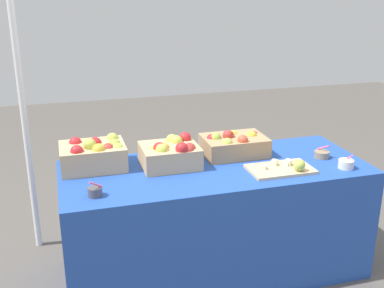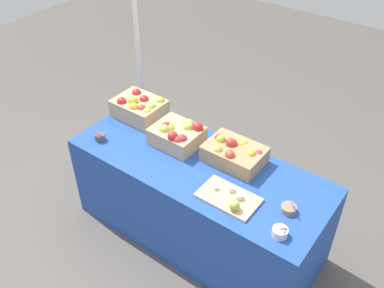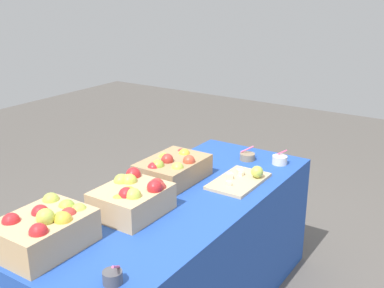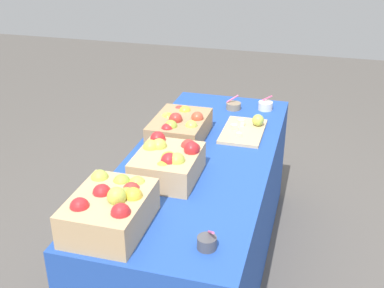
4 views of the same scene
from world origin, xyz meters
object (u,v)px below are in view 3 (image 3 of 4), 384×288
at_px(apple_crate_middle, 133,198).
at_px(sample_bowl_mid, 280,160).
at_px(cutting_board_front, 242,179).
at_px(apple_crate_left, 46,229).
at_px(sample_bowl_near, 113,277).
at_px(apple_crate_right, 173,168).
at_px(sample_bowl_far, 247,156).

height_order(apple_crate_middle, sample_bowl_mid, apple_crate_middle).
bearing_deg(cutting_board_front, apple_crate_middle, 157.22).
xyz_separation_m(apple_crate_left, cutting_board_front, (1.09, -0.37, -0.07)).
bearing_deg(sample_bowl_near, cutting_board_front, 2.20).
height_order(apple_crate_right, sample_bowl_near, apple_crate_right).
bearing_deg(sample_bowl_mid, apple_crate_right, 144.10).
relative_size(apple_crate_left, cutting_board_front, 1.00).
relative_size(apple_crate_right, sample_bowl_near, 4.08).
bearing_deg(apple_crate_middle, sample_bowl_far, -7.50).
height_order(sample_bowl_mid, sample_bowl_far, sample_bowl_mid).
distance_m(apple_crate_right, sample_bowl_near, 1.02).
distance_m(apple_crate_left, sample_bowl_mid, 1.55).
relative_size(apple_crate_left, apple_crate_right, 0.95).
distance_m(cutting_board_front, sample_bowl_mid, 0.40).
relative_size(apple_crate_right, sample_bowl_far, 4.21).
bearing_deg(sample_bowl_far, apple_crate_left, 170.92).
distance_m(sample_bowl_near, sample_bowl_far, 1.49).
distance_m(apple_crate_left, cutting_board_front, 1.16).
bearing_deg(sample_bowl_far, cutting_board_front, -157.95).
distance_m(apple_crate_middle, cutting_board_front, 0.70).
bearing_deg(apple_crate_right, apple_crate_middle, -169.44).
distance_m(apple_crate_left, apple_crate_right, 0.91).
distance_m(apple_crate_left, sample_bowl_far, 1.46).
bearing_deg(sample_bowl_mid, sample_bowl_far, 102.67).
bearing_deg(sample_bowl_far, apple_crate_right, 158.15).
height_order(apple_crate_left, cutting_board_front, apple_crate_left).
height_order(apple_crate_middle, apple_crate_right, apple_crate_middle).
relative_size(cutting_board_front, sample_bowl_far, 3.99).
xyz_separation_m(sample_bowl_near, sample_bowl_far, (1.47, 0.18, -0.00)).
height_order(apple_crate_left, sample_bowl_near, apple_crate_left).
relative_size(apple_crate_right, cutting_board_front, 1.05).
height_order(cutting_board_front, sample_bowl_mid, sample_bowl_mid).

